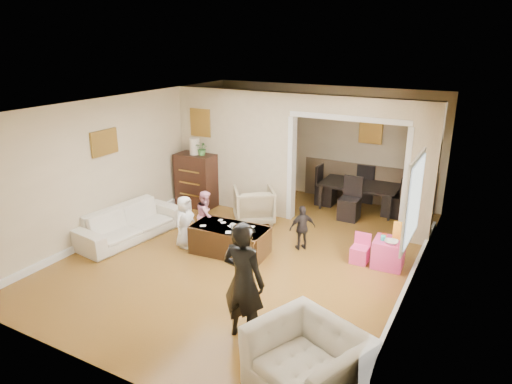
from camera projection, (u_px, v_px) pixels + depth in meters
The scene contains 27 objects.
floor at pixel (251, 251), 8.15m from camera, with size 7.00×7.00×0.00m, color olive.
partition_left at pixel (235, 150), 9.85m from camera, with size 2.75×0.18×2.60m, color beige.
partition_right at pixel (421, 175), 8.11m from camera, with size 0.55×0.18×2.60m, color beige.
partition_header at pixel (350, 106), 8.37m from camera, with size 2.22×0.18×0.35m, color beige.
window_pane at pixel (414, 201), 6.09m from camera, with size 0.03×0.95×1.10m, color white.
framed_art_partition at pixel (200, 123), 9.97m from camera, with size 0.45×0.03×0.55m, color brown.
framed_art_sofa_wall at pixel (104, 143), 8.30m from camera, with size 0.03×0.55×0.40m, color brown.
framed_art_alcove at pixel (371, 130), 9.97m from camera, with size 0.45×0.03×0.55m, color brown.
sofa at pixel (129, 223), 8.59m from camera, with size 2.04×0.80×0.59m, color silver.
armchair_back at pixel (254, 205), 9.33m from camera, with size 0.78×0.80×0.73m, color tan.
armchair_front at pixel (308, 363), 4.80m from camera, with size 1.13×0.99×0.73m, color silver.
dresser at pixel (196, 180), 10.17m from camera, with size 0.87×0.49×1.19m, color black.
table_lamp at pixel (195, 146), 9.92m from camera, with size 0.22×0.22×0.36m, color beige.
potted_plant at pixel (202, 148), 9.84m from camera, with size 0.28×0.24×0.31m, color #3C7132.
coffee_table at pixel (230, 240), 8.00m from camera, with size 1.32×0.66×0.49m, color #362011.
coffee_cup at pixel (233, 226), 7.82m from camera, with size 0.10×0.10×0.09m, color silver.
play_table at pixel (388, 253), 7.54m from camera, with size 0.49×0.49×0.47m, color #E73C8A.
cereal_box at pixel (400, 231), 7.45m from camera, with size 0.20×0.07×0.30m, color yellow.
cyan_cup at pixel (383, 238), 7.46m from camera, with size 0.08×0.08×0.08m, color #26BEB2.
toy_block at pixel (384, 235), 7.61m from camera, with size 0.08×0.06×0.05m, color #BB3417.
play_bowl at pixel (391, 242), 7.34m from camera, with size 0.22×0.22×0.05m, color silver.
dining_table at pixel (358, 197), 10.01m from camera, with size 1.67×0.93×0.59m, color black.
adult_person at pixel (244, 281), 5.57m from camera, with size 0.58×0.38×1.58m, color black.
child_kneel_a at pixel (185, 222), 8.18m from camera, with size 0.47×0.30×0.96m, color white.
child_kneel_b at pixel (206, 215), 8.49m from camera, with size 0.46×0.36×0.95m, color pink.
child_toddler at pixel (302, 228), 8.10m from camera, with size 0.48×0.20×0.82m, color black.
craft_papers at pixel (231, 227), 7.92m from camera, with size 0.91×0.52×0.00m.
Camera 1 is at (3.61, -6.44, 3.62)m, focal length 32.03 mm.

